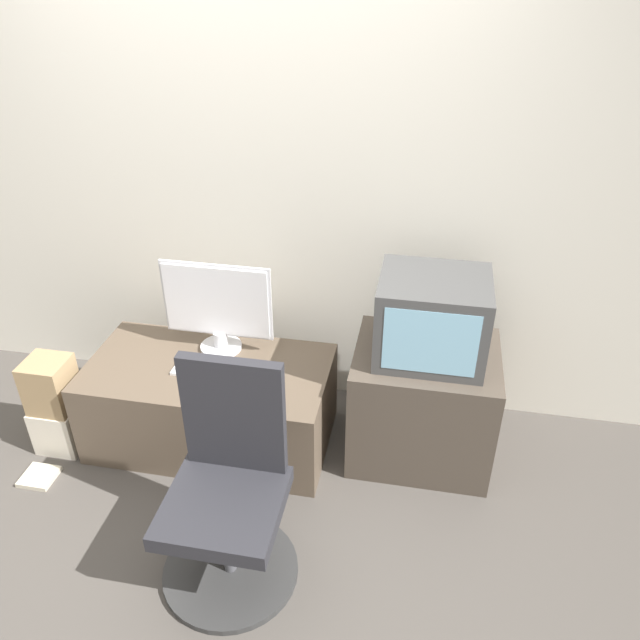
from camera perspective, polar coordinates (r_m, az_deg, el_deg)
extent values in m
plane|color=#4C4742|center=(2.95, -12.00, -20.72)|extent=(12.00, 12.00, 0.00)
cube|color=silver|center=(3.23, -5.98, 13.40)|extent=(4.40, 0.05, 2.60)
cube|color=brown|center=(3.32, -9.92, -7.48)|extent=(1.22, 0.65, 0.47)
cube|color=#4C4238|center=(3.20, 9.33, -7.47)|extent=(0.69, 0.58, 0.61)
cylinder|color=silver|center=(3.30, -9.02, -2.42)|extent=(0.21, 0.21, 0.02)
cylinder|color=silver|center=(3.27, -9.09, -1.70)|extent=(0.07, 0.07, 0.08)
cube|color=silver|center=(3.16, -9.40, 1.79)|extent=(0.56, 0.01, 0.40)
cube|color=silver|center=(3.15, -9.44, 1.74)|extent=(0.54, 0.02, 0.37)
cube|color=white|center=(3.14, -10.55, -4.53)|extent=(0.31, 0.12, 0.01)
ellipsoid|color=black|center=(3.07, -6.73, -5.02)|extent=(0.06, 0.04, 0.03)
cube|color=#474747|center=(2.91, 10.20, 0.22)|extent=(0.50, 0.43, 0.40)
cube|color=#8CC6E5|center=(2.73, 10.05, -2.05)|extent=(0.41, 0.01, 0.31)
cylinder|color=#333333|center=(2.87, -8.14, -21.68)|extent=(0.57, 0.57, 0.03)
cylinder|color=#4C4C51|center=(2.73, -8.45, -19.37)|extent=(0.05, 0.05, 0.34)
cube|color=#28282D|center=(2.57, -8.81, -16.52)|extent=(0.46, 0.46, 0.07)
cube|color=#28282D|center=(2.50, -7.89, -8.56)|extent=(0.41, 0.05, 0.53)
cube|color=beige|center=(3.57, -22.54, -8.86)|extent=(0.23, 0.22, 0.25)
cube|color=#A3845B|center=(3.41, -23.44, -5.44)|extent=(0.21, 0.21, 0.28)
cube|color=beige|center=(3.49, -24.29, -12.92)|extent=(0.16, 0.16, 0.02)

